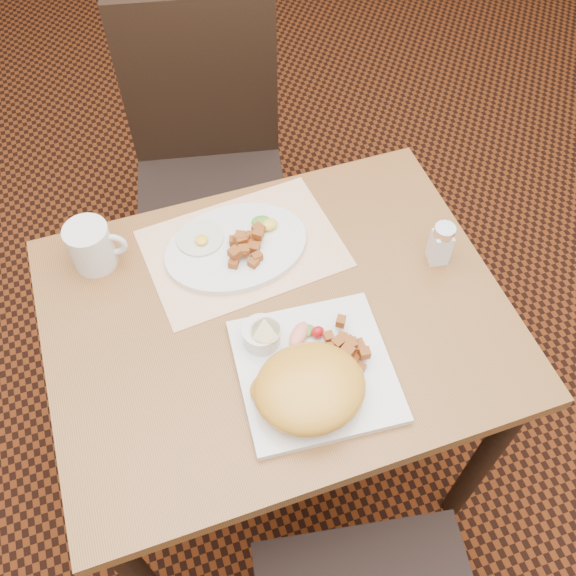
# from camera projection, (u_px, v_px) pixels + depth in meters

# --- Properties ---
(ground) EXTENTS (8.00, 8.00, 0.00)m
(ground) POSITION_uv_depth(u_px,v_px,m) (281.00, 453.00, 1.88)
(ground) COLOR black
(ground) RESTS_ON ground
(table) EXTENTS (0.90, 0.70, 0.75)m
(table) POSITION_uv_depth(u_px,v_px,m) (278.00, 342.00, 1.35)
(table) COLOR brown
(table) RESTS_ON ground
(chair_far) EXTENTS (0.50, 0.51, 0.97)m
(chair_far) POSITION_uv_depth(u_px,v_px,m) (208.00, 161.00, 1.81)
(chair_far) COLOR black
(chair_far) RESTS_ON ground
(placemat) EXTENTS (0.42, 0.31, 0.00)m
(placemat) POSITION_uv_depth(u_px,v_px,m) (243.00, 249.00, 1.36)
(placemat) COLOR white
(placemat) RESTS_ON table
(plate_square) EXTENTS (0.30, 0.30, 0.02)m
(plate_square) POSITION_uv_depth(u_px,v_px,m) (315.00, 371.00, 1.18)
(plate_square) COLOR silver
(plate_square) RESTS_ON table
(plate_oval) EXTENTS (0.32, 0.24, 0.02)m
(plate_oval) POSITION_uv_depth(u_px,v_px,m) (236.00, 247.00, 1.35)
(plate_oval) COLOR silver
(plate_oval) RESTS_ON placemat
(hollandaise_mound) EXTENTS (0.20, 0.18, 0.07)m
(hollandaise_mound) POSITION_uv_depth(u_px,v_px,m) (309.00, 388.00, 1.12)
(hollandaise_mound) COLOR gold
(hollandaise_mound) RESTS_ON plate_square
(ramekin) EXTENTS (0.07, 0.07, 0.04)m
(ramekin) POSITION_uv_depth(u_px,v_px,m) (262.00, 335.00, 1.19)
(ramekin) COLOR silver
(ramekin) RESTS_ON plate_square
(garnish_sq) EXTENTS (0.08, 0.06, 0.03)m
(garnish_sq) POSITION_uv_depth(u_px,v_px,m) (305.00, 333.00, 1.21)
(garnish_sq) COLOR #387223
(garnish_sq) RESTS_ON plate_square
(fried_egg) EXTENTS (0.10, 0.10, 0.02)m
(fried_egg) POSITION_uv_depth(u_px,v_px,m) (200.00, 238.00, 1.35)
(fried_egg) COLOR white
(fried_egg) RESTS_ON plate_oval
(garnish_ov) EXTENTS (0.05, 0.05, 0.02)m
(garnish_ov) POSITION_uv_depth(u_px,v_px,m) (266.00, 223.00, 1.36)
(garnish_ov) COLOR #387223
(garnish_ov) RESTS_ON plate_oval
(salt_shaker) EXTENTS (0.05, 0.05, 0.10)m
(salt_shaker) POSITION_uv_depth(u_px,v_px,m) (441.00, 243.00, 1.30)
(salt_shaker) COLOR white
(salt_shaker) RESTS_ON table
(coffee_mug) EXTENTS (0.12, 0.09, 0.10)m
(coffee_mug) POSITION_uv_depth(u_px,v_px,m) (92.00, 246.00, 1.30)
(coffee_mug) COLOR silver
(coffee_mug) RESTS_ON table
(home_fries_sq) EXTENTS (0.08, 0.12, 0.04)m
(home_fries_sq) POSITION_uv_depth(u_px,v_px,m) (347.00, 348.00, 1.18)
(home_fries_sq) COLOR #9D4E19
(home_fries_sq) RESTS_ON plate_square
(home_fries_ov) EXTENTS (0.10, 0.11, 0.04)m
(home_fries_ov) POSITION_uv_depth(u_px,v_px,m) (246.00, 245.00, 1.32)
(home_fries_ov) COLOR #9D4E19
(home_fries_ov) RESTS_ON plate_oval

